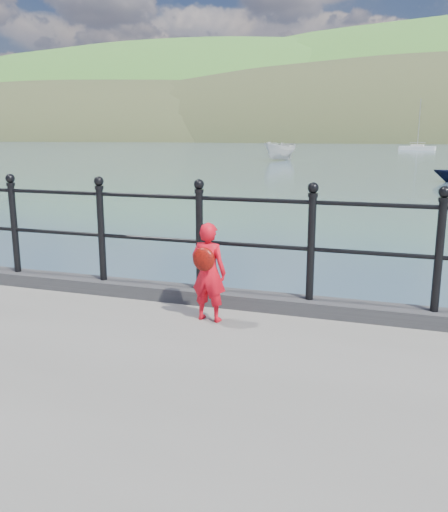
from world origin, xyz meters
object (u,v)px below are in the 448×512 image
(railing, at_px, (149,225))
(sailboat_deep, at_px, (417,148))
(child, at_px, (208,271))
(launch_white, at_px, (280,151))

(railing, bearing_deg, sailboat_deep, 87.47)
(sailboat_deep, bearing_deg, child, -81.58)
(railing, xyz_separation_m, sailboat_deep, (4.09, 92.80, -1.48))
(child, xyz_separation_m, launch_white, (-10.96, 51.95, -0.52))
(launch_white, bearing_deg, sailboat_deep, 91.30)
(sailboat_deep, bearing_deg, railing, -82.15)
(launch_white, height_order, sailboat_deep, sailboat_deep)
(railing, bearing_deg, launch_white, 101.08)
(railing, distance_m, child, 1.09)
(launch_white, bearing_deg, child, -57.90)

